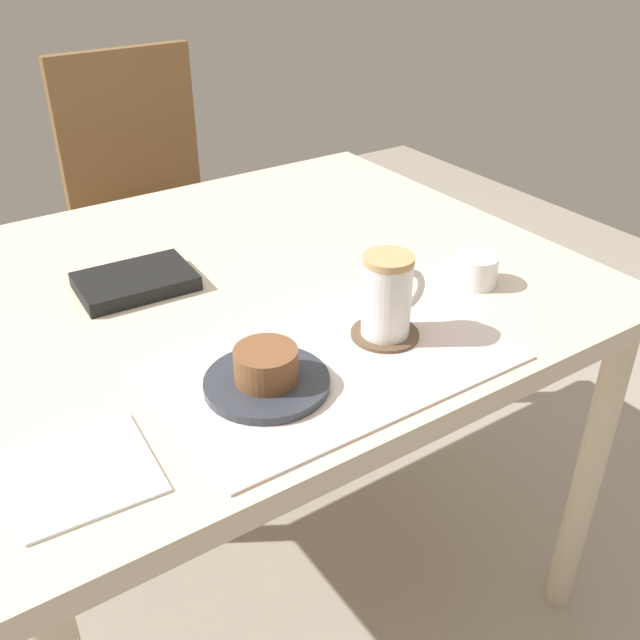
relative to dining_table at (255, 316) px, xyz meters
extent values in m
cube|color=#9E9384|center=(0.00, 0.00, -0.65)|extent=(4.40, 4.40, 0.02)
cylinder|color=beige|center=(0.47, -0.40, -0.30)|extent=(0.05, 0.05, 0.68)
cylinder|color=beige|center=(0.47, 0.40, -0.30)|extent=(0.05, 0.05, 0.68)
cube|color=beige|center=(0.00, 0.00, 0.06)|extent=(1.04, 0.91, 0.04)
cylinder|color=brown|center=(0.32, 0.57, -0.43)|extent=(0.04, 0.04, 0.43)
cylinder|color=brown|center=(-0.03, 0.56, -0.43)|extent=(0.04, 0.04, 0.43)
cylinder|color=brown|center=(0.31, 0.92, -0.43)|extent=(0.04, 0.04, 0.43)
cylinder|color=brown|center=(-0.04, 0.91, -0.43)|extent=(0.04, 0.04, 0.43)
cube|color=brown|center=(0.14, 0.74, -0.20)|extent=(0.43, 0.43, 0.04)
cube|color=brown|center=(0.14, 0.94, 0.05)|extent=(0.39, 0.04, 0.47)
cube|color=silver|center=(-0.03, -0.29, 0.08)|extent=(0.47, 0.28, 0.00)
cylinder|color=#333842|center=(-0.14, -0.29, 0.09)|extent=(0.16, 0.16, 0.01)
cylinder|color=brown|center=(-0.14, -0.29, 0.12)|extent=(0.08, 0.08, 0.04)
cylinder|color=brown|center=(0.06, -0.28, 0.08)|extent=(0.10, 0.10, 0.00)
cylinder|color=white|center=(0.06, -0.28, 0.14)|extent=(0.07, 0.07, 0.11)
cylinder|color=tan|center=(0.06, -0.28, 0.20)|extent=(0.07, 0.07, 0.01)
torus|color=white|center=(0.10, -0.28, 0.14)|extent=(0.06, 0.01, 0.06)
cube|color=white|center=(-0.39, -0.31, 0.08)|extent=(0.16, 0.16, 0.00)
cylinder|color=white|center=(0.29, -0.23, 0.10)|extent=(0.07, 0.07, 0.05)
cube|color=black|center=(-0.18, 0.07, 0.09)|extent=(0.19, 0.13, 0.02)
camera|label=1|loc=(-0.50, -0.94, 0.62)|focal=40.00mm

